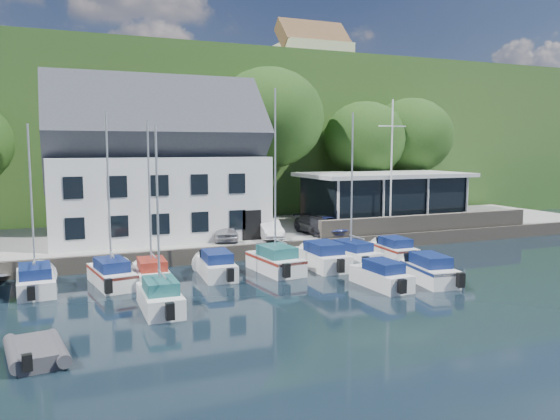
{
  "coord_description": "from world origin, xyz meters",
  "views": [
    {
      "loc": [
        -13.43,
        -21.35,
        7.15
      ],
      "look_at": [
        -0.91,
        9.0,
        3.36
      ],
      "focal_mm": 35.0,
      "sensor_mm": 36.0,
      "label": 1
    }
  ],
  "objects_px": {
    "club_pavilion": "(383,198)",
    "boat_r1_5": "(322,255)",
    "car_blue": "(327,225)",
    "flagpole": "(391,166)",
    "car_silver": "(224,230)",
    "boat_r1_4": "(275,190)",
    "boat_r1_7": "(393,248)",
    "car_dgrey": "(315,225)",
    "harbor_building": "(156,174)",
    "car_white": "(269,229)",
    "boat_r1_2": "(150,206)",
    "boat_r2_1": "(158,211)",
    "boat_r1_1": "(109,202)",
    "boat_r1_3": "(216,263)",
    "boat_r2_4": "(427,268)",
    "boat_r2_3": "(381,273)",
    "boat_r1_6": "(352,195)",
    "boat_r1_0": "(32,209)",
    "dinghy_1": "(36,349)"
  },
  "relations": [
    {
      "from": "car_dgrey",
      "to": "club_pavilion",
      "type": "bearing_deg",
      "value": 18.07
    },
    {
      "from": "boat_r1_6",
      "to": "club_pavilion",
      "type": "bearing_deg",
      "value": 37.87
    },
    {
      "from": "boat_r1_5",
      "to": "boat_r1_6",
      "type": "bearing_deg",
      "value": 14.66
    },
    {
      "from": "car_blue",
      "to": "boat_r1_3",
      "type": "height_order",
      "value": "car_blue"
    },
    {
      "from": "car_blue",
      "to": "boat_r1_4",
      "type": "relative_size",
      "value": 0.39
    },
    {
      "from": "club_pavilion",
      "to": "car_dgrey",
      "type": "xyz_separation_m",
      "value": [
        -7.42,
        -2.66,
        -1.43
      ]
    },
    {
      "from": "boat_r1_2",
      "to": "dinghy_1",
      "type": "xyz_separation_m",
      "value": [
        -5.33,
        -9.01,
        -3.74
      ]
    },
    {
      "from": "harbor_building",
      "to": "car_white",
      "type": "relative_size",
      "value": 3.72
    },
    {
      "from": "car_white",
      "to": "boat_r1_5",
      "type": "xyz_separation_m",
      "value": [
        1.19,
        -5.59,
        -0.85
      ]
    },
    {
      "from": "boat_r2_4",
      "to": "boat_r1_1",
      "type": "bearing_deg",
      "value": 167.93
    },
    {
      "from": "boat_r1_2",
      "to": "boat_r2_1",
      "type": "bearing_deg",
      "value": -93.02
    },
    {
      "from": "boat_r1_3",
      "to": "club_pavilion",
      "type": "bearing_deg",
      "value": 31.18
    },
    {
      "from": "harbor_building",
      "to": "boat_r1_2",
      "type": "height_order",
      "value": "harbor_building"
    },
    {
      "from": "flagpole",
      "to": "dinghy_1",
      "type": "relative_size",
      "value": 3.01
    },
    {
      "from": "boat_r1_4",
      "to": "boat_r2_1",
      "type": "bearing_deg",
      "value": -153.19
    },
    {
      "from": "flagpole",
      "to": "boat_r2_1",
      "type": "bearing_deg",
      "value": -151.8
    },
    {
      "from": "car_white",
      "to": "boat_r2_3",
      "type": "height_order",
      "value": "car_white"
    },
    {
      "from": "boat_r1_1",
      "to": "boat_r1_2",
      "type": "distance_m",
      "value": 2.04
    },
    {
      "from": "car_blue",
      "to": "boat_r2_3",
      "type": "height_order",
      "value": "car_blue"
    },
    {
      "from": "club_pavilion",
      "to": "boat_r1_0",
      "type": "relative_size",
      "value": 1.6
    },
    {
      "from": "harbor_building",
      "to": "car_white",
      "type": "xyz_separation_m",
      "value": [
        6.85,
        -3.69,
        -3.71
      ]
    },
    {
      "from": "boat_r1_2",
      "to": "boat_r2_4",
      "type": "height_order",
      "value": "boat_r1_2"
    },
    {
      "from": "boat_r1_7",
      "to": "boat_r1_5",
      "type": "bearing_deg",
      "value": -170.06
    },
    {
      "from": "boat_r1_1",
      "to": "dinghy_1",
      "type": "bearing_deg",
      "value": -118.63
    },
    {
      "from": "car_silver",
      "to": "boat_r1_2",
      "type": "bearing_deg",
      "value": -122.9
    },
    {
      "from": "car_white",
      "to": "boat_r1_1",
      "type": "xyz_separation_m",
      "value": [
        -10.8,
        -5.2,
        2.73
      ]
    },
    {
      "from": "club_pavilion",
      "to": "car_white",
      "type": "height_order",
      "value": "club_pavilion"
    },
    {
      "from": "club_pavilion",
      "to": "car_blue",
      "type": "bearing_deg",
      "value": -156.24
    },
    {
      "from": "car_silver",
      "to": "car_blue",
      "type": "relative_size",
      "value": 1.04
    },
    {
      "from": "car_dgrey",
      "to": "boat_r1_5",
      "type": "xyz_separation_m",
      "value": [
        -2.54,
        -6.13,
        -0.84
      ]
    },
    {
      "from": "boat_r2_3",
      "to": "club_pavilion",
      "type": "bearing_deg",
      "value": 53.3
    },
    {
      "from": "car_dgrey",
      "to": "boat_r2_3",
      "type": "bearing_deg",
      "value": -100.48
    },
    {
      "from": "boat_r1_6",
      "to": "car_dgrey",
      "type": "bearing_deg",
      "value": 78.72
    },
    {
      "from": "car_silver",
      "to": "flagpole",
      "type": "bearing_deg",
      "value": 6.82
    },
    {
      "from": "club_pavilion",
      "to": "boat_r1_2",
      "type": "bearing_deg",
      "value": -156.28
    },
    {
      "from": "flagpole",
      "to": "boat_r1_6",
      "type": "distance_m",
      "value": 7.53
    },
    {
      "from": "club_pavilion",
      "to": "boat_r1_4",
      "type": "bearing_deg",
      "value": -145.82
    },
    {
      "from": "car_silver",
      "to": "car_blue",
      "type": "height_order",
      "value": "car_silver"
    },
    {
      "from": "car_silver",
      "to": "boat_r2_4",
      "type": "distance_m",
      "value": 13.74
    },
    {
      "from": "boat_r1_0",
      "to": "boat_r1_4",
      "type": "relative_size",
      "value": 0.87
    },
    {
      "from": "car_blue",
      "to": "flagpole",
      "type": "xyz_separation_m",
      "value": [
        4.78,
        -0.81,
        4.15
      ]
    },
    {
      "from": "boat_r1_3",
      "to": "boat_r2_4",
      "type": "bearing_deg",
      "value": -24.79
    },
    {
      "from": "boat_r1_2",
      "to": "boat_r1_6",
      "type": "height_order",
      "value": "boat_r1_6"
    },
    {
      "from": "harbor_building",
      "to": "boat_r2_1",
      "type": "height_order",
      "value": "harbor_building"
    },
    {
      "from": "club_pavilion",
      "to": "boat_r1_5",
      "type": "bearing_deg",
      "value": -138.59
    },
    {
      "from": "car_dgrey",
      "to": "boat_r1_5",
      "type": "bearing_deg",
      "value": -114.13
    },
    {
      "from": "boat_r1_2",
      "to": "boat_r1_7",
      "type": "relative_size",
      "value": 1.51
    },
    {
      "from": "club_pavilion",
      "to": "boat_r2_1",
      "type": "height_order",
      "value": "boat_r2_1"
    },
    {
      "from": "harbor_building",
      "to": "boat_r1_2",
      "type": "relative_size",
      "value": 1.75
    },
    {
      "from": "boat_r1_2",
      "to": "car_blue",
      "type": "bearing_deg",
      "value": 25.7
    }
  ]
}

